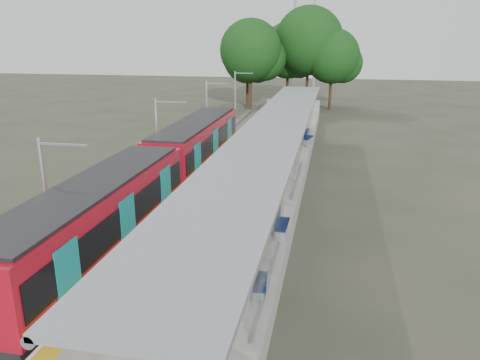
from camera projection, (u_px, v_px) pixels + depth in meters
name	position (u px, v px, depth m)	size (l,w,h in m)	color
trackbed	(191.00, 177.00, 30.95)	(3.00, 70.00, 0.24)	#59544C
platform	(258.00, 176.00, 29.99)	(6.00, 50.00, 1.00)	gray
tactile_strip	(219.00, 166.00, 30.32)	(0.60, 50.00, 0.02)	gold
end_fence	(293.00, 105.00, 53.05)	(6.00, 0.10, 1.20)	#9EA0A5
train	(159.00, 172.00, 25.18)	(2.74, 27.60, 3.62)	black
canopy	(277.00, 131.00, 25.03)	(3.27, 38.00, 3.66)	#9EA0A5
tree_cluster	(289.00, 49.00, 59.34)	(17.46, 13.48, 12.84)	#382316
catenary_masts	(158.00, 138.00, 29.51)	(2.08, 48.16, 5.40)	#9EA0A5
bench_near	(258.00, 279.00, 15.21)	(0.54, 1.40, 0.94)	#0F1F4F
bench_mid	(280.00, 222.00, 19.67)	(0.53, 1.61, 1.09)	#0F1F4F
bench_far	(307.00, 136.00, 36.42)	(0.89, 1.74, 1.14)	#0F1F4F
info_pillar_near	(223.00, 228.00, 18.34)	(0.45, 0.45, 2.02)	beige
info_pillar_far	(268.00, 147.00, 31.73)	(0.45, 0.45, 2.00)	beige
litter_bin	(248.00, 242.00, 17.96)	(0.47, 0.47, 0.97)	#9EA0A5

